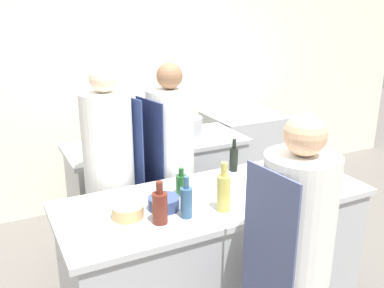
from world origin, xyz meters
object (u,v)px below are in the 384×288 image
Objects in this scene: bowl_mixing_large at (128,211)px; bowl_ceramic_blue at (164,203)px; bottle_sauce at (273,188)px; chef_at_stove at (111,183)px; bottle_cooking_oil at (224,192)px; bottle_water at (160,207)px; oven_range at (244,153)px; bottle_wine at (181,184)px; bowl_prep_small at (286,167)px; stockpot at (188,129)px; bottle_olive_oil at (186,201)px; bowl_wooden_salad at (311,179)px; bottle_vinegar at (234,158)px; chef_at_prep_near at (293,266)px; chef_at_pass_far at (171,173)px.

bowl_ceramic_blue reaches higher than bowl_mixing_large.
chef_at_stove is at bearing 129.12° from bottle_sauce.
bottle_cooking_oil is 1.60× the size of bowl_ceramic_blue.
bottle_cooking_oil is 0.40m from bottle_water.
oven_range is 2.30m from bottle_wine.
bowl_mixing_large is 0.89× the size of bowl_prep_small.
bottle_cooking_oil is at bearing -107.13° from stockpot.
bowl_wooden_salad is (0.97, 0.03, -0.06)m from bottle_olive_oil.
bottle_vinegar is 1.04× the size of bowl_wooden_salad.
chef_at_prep_near is 1.09m from bottle_vinegar.
bottle_wine is 1.14m from stockpot.
bottle_water is (-0.40, 0.03, -0.02)m from bottle_cooking_oil.
bottle_olive_oil is 0.83× the size of bottle_cooking_oil.
oven_range is 1.32m from stockpot.
bottle_sauce is (0.17, 0.42, 0.24)m from chef_at_prep_near.
bottle_water is at bearing -10.15° from chef_at_stove.
oven_range is at bearing 41.45° from bowl_mixing_large.
bowl_ceramic_blue is at bearing -122.25° from stockpot.
bowl_wooden_salad is (1.19, -0.78, 0.10)m from chef_at_stove.
bottle_cooking_oil reaches higher than stockpot.
bowl_wooden_salad is (-0.02, -0.29, 0.02)m from bowl_prep_small.
chef_at_pass_far is 6.92× the size of bottle_vinegar.
bottle_wine is (0.11, 0.29, -0.03)m from bottle_olive_oil.
chef_at_prep_near reaches higher than oven_range.
bottle_cooking_oil reaches higher than bottle_water.
bowl_prep_small is at bearing 53.74° from chef_at_stove.
chef_at_stove reaches higher than bottle_wine.
chef_at_prep_near is 0.68m from bottle_olive_oil.
oven_range is 2.99× the size of bottle_cooking_oil.
chef_at_prep_near is 8.93× the size of bottle_wine.
chef_at_pass_far is 0.85m from bottle_cooking_oil.
bottle_vinegar is 1.32× the size of bowl_mixing_large.
bowl_ceramic_blue is (-0.71, -0.34, -0.06)m from bottle_vinegar.
chef_at_pass_far reaches higher than bottle_vinegar.
chef_at_prep_near is at bearing 9.09° from chef_at_stove.
chef_at_prep_near is at bearing -136.80° from bowl_wooden_salad.
chef_at_pass_far is 9.14× the size of bowl_mixing_large.
chef_at_pass_far is 8.13× the size of bowl_prep_small.
bottle_sauce reaches higher than bottle_vinegar.
chef_at_stove is at bearing 158.17° from bowl_prep_small.
bowl_mixing_large is 1.28m from bowl_wooden_salad.
bowl_mixing_large is at bearing -129.70° from stockpot.
bowl_mixing_large is (-0.41, -0.14, -0.04)m from bottle_wine.
bottle_wine is (0.33, -0.51, 0.13)m from chef_at_stove.
bowl_mixing_large is (-0.56, -0.66, 0.11)m from chef_at_pass_far.
oven_range is 4.89× the size of bowl_mixing_large.
chef_at_pass_far is 0.74m from bowl_ceramic_blue.
bottle_sauce is (-0.10, -0.61, 0.03)m from bottle_vinegar.
bowl_mixing_large is at bearing -159.94° from bottle_vinegar.
chef_at_stove is 9.05× the size of bowl_ceramic_blue.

